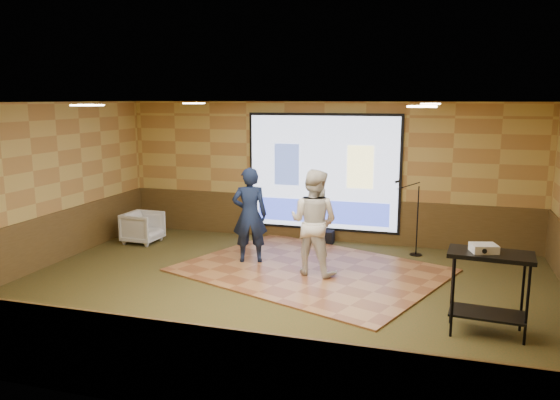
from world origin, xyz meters
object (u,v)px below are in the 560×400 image
(player_left, at_px, (250,215))
(projector_screen, at_px, (323,174))
(duffel_bag, at_px, (323,237))
(player_right, at_px, (314,222))
(av_table, at_px, (489,275))
(dance_floor, at_px, (311,270))
(mic_stand, at_px, (414,231))
(banquet_chair, at_px, (143,227))
(projector, at_px, (484,248))

(player_left, bearing_deg, projector_screen, -133.77)
(player_left, bearing_deg, duffel_bag, -138.06)
(player_right, height_order, av_table, player_right)
(projector_screen, height_order, dance_floor, projector_screen)
(player_left, height_order, av_table, player_left)
(mic_stand, distance_m, banquet_chair, 5.68)
(dance_floor, relative_size, player_right, 2.36)
(dance_floor, xyz_separation_m, projector, (2.74, -1.94, 1.15))
(av_table, distance_m, projector, 0.37)
(mic_stand, bearing_deg, av_table, -60.41)
(av_table, xyz_separation_m, banquet_chair, (-6.77, 2.81, -0.47))
(mic_stand, height_order, duffel_bag, mic_stand)
(mic_stand, xyz_separation_m, banquet_chair, (-5.63, -0.70, -0.16))
(player_left, distance_m, projector, 4.49)
(projector, xyz_separation_m, banquet_chair, (-6.68, 2.82, -0.83))
(banquet_chair, bearing_deg, player_right, -102.35)
(projector, height_order, duffel_bag, projector)
(dance_floor, xyz_separation_m, player_right, (0.09, -0.20, 0.94))
(player_left, relative_size, av_table, 1.61)
(banquet_chair, xyz_separation_m, duffel_bag, (3.73, 1.07, -0.20))
(av_table, height_order, duffel_bag, av_table)
(player_left, distance_m, mic_stand, 3.28)
(projector, distance_m, banquet_chair, 7.30)
(player_left, xyz_separation_m, player_right, (1.31, -0.36, 0.03))
(player_left, height_order, duffel_bag, player_left)
(av_table, height_order, mic_stand, mic_stand)
(dance_floor, height_order, player_right, player_right)
(duffel_bag, bearing_deg, dance_floor, -84.07)
(banquet_chair, bearing_deg, av_table, -109.79)
(av_table, bearing_deg, player_left, 152.79)
(player_right, xyz_separation_m, banquet_chair, (-4.02, 1.09, -0.62))
(av_table, relative_size, projector, 3.48)
(duffel_bag, bearing_deg, av_table, -51.95)
(dance_floor, distance_m, mic_stand, 2.38)
(projector_screen, bearing_deg, mic_stand, -16.27)
(av_table, bearing_deg, duffel_bag, 128.05)
(dance_floor, distance_m, projector, 3.55)
(projector, xyz_separation_m, duffel_bag, (-2.95, 3.89, -1.03))
(player_left, xyz_separation_m, av_table, (4.06, -2.09, -0.12))
(projector, bearing_deg, banquet_chair, 141.40)
(mic_stand, xyz_separation_m, duffel_bag, (-1.90, 0.37, -0.36))
(projector_screen, distance_m, duffel_bag, 1.36)
(dance_floor, bearing_deg, projector, -35.25)
(av_table, bearing_deg, projector_screen, 127.24)
(duffel_bag, bearing_deg, player_left, -119.56)
(av_table, xyz_separation_m, duffel_bag, (-3.04, 3.88, -0.67))
(player_right, xyz_separation_m, mic_stand, (1.61, 1.79, -0.46))
(mic_stand, relative_size, duffel_bag, 3.40)
(projector_screen, relative_size, mic_stand, 2.22)
(projector_screen, distance_m, av_table, 5.18)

